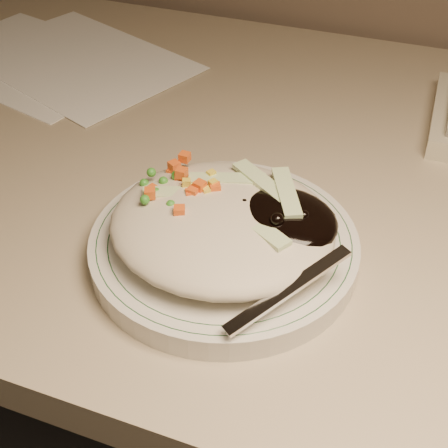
% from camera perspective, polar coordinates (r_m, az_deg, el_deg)
% --- Properties ---
extents(desk, '(1.40, 0.70, 0.74)m').
position_cam_1_polar(desk, '(0.80, 7.83, -6.61)').
color(desk, tan).
rests_on(desk, ground).
extents(plate, '(0.23, 0.23, 0.02)m').
position_cam_1_polar(plate, '(0.55, 0.00, -2.09)').
color(plate, silver).
rests_on(plate, desk).
extents(plate_rim, '(0.22, 0.22, 0.00)m').
position_cam_1_polar(plate_rim, '(0.54, -0.00, -1.30)').
color(plate_rim, '#144723').
rests_on(plate_rim, plate).
extents(meal, '(0.21, 0.19, 0.05)m').
position_cam_1_polar(meal, '(0.53, 0.41, 0.31)').
color(meal, '#BFB49A').
rests_on(meal, plate).
extents(papers, '(0.41, 0.31, 0.00)m').
position_cam_1_polar(papers, '(0.92, -15.13, 14.23)').
color(papers, white).
rests_on(papers, desk).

